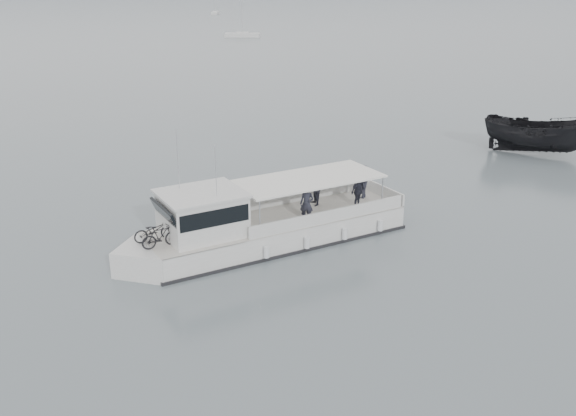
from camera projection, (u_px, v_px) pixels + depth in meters
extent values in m
plane|color=slate|center=(145.00, 255.00, 28.05)|extent=(1400.00, 1400.00, 0.00)
cube|color=silver|center=(277.00, 232.00, 29.26)|extent=(12.47, 6.62, 1.31)
cube|color=silver|center=(150.00, 260.00, 26.45)|extent=(3.12, 3.12, 1.31)
cube|color=beige|center=(277.00, 219.00, 29.03)|extent=(12.47, 6.62, 0.06)
cube|color=black|center=(277.00, 240.00, 29.40)|extent=(12.69, 6.80, 0.18)
cube|color=silver|center=(294.00, 196.00, 31.03)|extent=(7.71, 2.46, 0.60)
cube|color=silver|center=(330.00, 216.00, 28.51)|extent=(7.71, 2.46, 0.60)
cube|color=silver|center=(383.00, 192.00, 31.72)|extent=(1.04, 3.10, 0.60)
cube|color=silver|center=(202.00, 215.00, 27.03)|extent=(3.87, 3.54, 1.81)
cube|color=black|center=(167.00, 218.00, 26.25)|extent=(1.28, 2.57, 1.16)
cube|color=black|center=(202.00, 208.00, 26.93)|extent=(3.69, 3.52, 0.70)
cube|color=silver|center=(201.00, 193.00, 26.70)|extent=(4.12, 3.79, 0.10)
cube|color=white|center=(308.00, 179.00, 29.21)|extent=(7.42, 4.89, 0.08)
cylinder|color=silver|center=(260.00, 218.00, 26.85)|extent=(0.08, 0.08, 1.66)
cylinder|color=silver|center=(231.00, 199.00, 29.14)|extent=(0.08, 0.08, 1.66)
cylinder|color=silver|center=(382.00, 193.00, 29.85)|extent=(0.08, 0.08, 1.66)
cylinder|color=silver|center=(348.00, 177.00, 32.14)|extent=(0.08, 0.08, 1.66)
cylinder|color=silver|center=(178.00, 160.00, 26.70)|extent=(0.04, 0.04, 2.61)
cylinder|color=silver|center=(216.00, 171.00, 25.93)|extent=(0.04, 0.04, 2.21)
cylinder|color=silver|center=(266.00, 252.00, 27.10)|extent=(0.30, 0.30, 0.50)
cylinder|color=silver|center=(307.00, 243.00, 28.04)|extent=(0.30, 0.30, 0.50)
cylinder|color=silver|center=(345.00, 234.00, 28.98)|extent=(0.30, 0.30, 0.50)
cylinder|color=silver|center=(380.00, 225.00, 29.92)|extent=(0.30, 0.30, 0.50)
imported|color=black|center=(154.00, 230.00, 26.58)|extent=(1.82, 1.08, 0.91)
imported|color=black|center=(160.00, 236.00, 25.92)|extent=(1.65, 0.90, 0.95)
imported|color=#272935|center=(307.00, 204.00, 28.47)|extent=(0.73, 0.65, 1.69)
imported|color=#272935|center=(314.00, 189.00, 30.44)|extent=(0.72, 0.88, 1.69)
imported|color=#272935|center=(358.00, 191.00, 30.12)|extent=(1.04, 0.93, 1.69)
imported|color=#272935|center=(363.00, 182.00, 31.41)|extent=(1.20, 1.22, 1.69)
imported|color=black|center=(537.00, 135.00, 42.97)|extent=(7.17, 6.10, 2.67)
cube|color=silver|center=(215.00, 13.00, 180.23)|extent=(2.96, 5.43, 0.75)
cube|color=silver|center=(215.00, 12.00, 180.11)|extent=(1.87, 2.13, 0.45)
cylinder|color=silver|center=(215.00, 1.00, 179.13)|extent=(0.08, 0.08, 5.70)
cube|color=silver|center=(242.00, 35.00, 119.17)|extent=(6.77, 3.62, 0.75)
cube|color=silver|center=(242.00, 33.00, 119.06)|extent=(2.64, 2.32, 0.45)
cylinder|color=silver|center=(242.00, 14.00, 117.83)|extent=(0.08, 0.08, 7.10)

